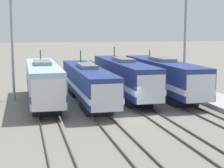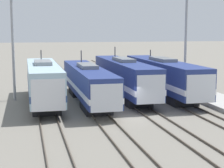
{
  "view_description": "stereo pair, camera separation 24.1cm",
  "coord_description": "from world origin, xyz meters",
  "px_view_note": "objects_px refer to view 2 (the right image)",
  "views": [
    {
      "loc": [
        -8.63,
        -29.72,
        7.36
      ],
      "look_at": [
        -0.94,
        2.2,
        2.62
      ],
      "focal_mm": 60.0,
      "sensor_mm": 36.0,
      "label": 1
    },
    {
      "loc": [
        -8.4,
        -29.77,
        7.36
      ],
      "look_at": [
        -0.94,
        2.2,
        2.62
      ],
      "focal_mm": 60.0,
      "sensor_mm": 36.0,
      "label": 2
    }
  ],
  "objects_px": {
    "locomotive_center_left": "(88,83)",
    "locomotive_far_right": "(164,77)",
    "locomotive_center_right": "(125,77)",
    "catenary_tower_right": "(186,36)",
    "locomotive_far_left": "(44,82)",
    "catenary_tower_left": "(13,37)"
  },
  "relations": [
    {
      "from": "locomotive_center_left",
      "to": "catenary_tower_left",
      "type": "xyz_separation_m",
      "value": [
        -7.35,
        3.25,
        4.67
      ]
    },
    {
      "from": "locomotive_far_left",
      "to": "catenary_tower_left",
      "type": "bearing_deg",
      "value": 133.99
    },
    {
      "from": "catenary_tower_right",
      "to": "locomotive_far_left",
      "type": "bearing_deg",
      "value": -169.64
    },
    {
      "from": "locomotive_far_left",
      "to": "locomotive_far_right",
      "type": "xyz_separation_m",
      "value": [
        13.36,
        1.75,
        -0.02
      ]
    },
    {
      "from": "locomotive_far_right",
      "to": "locomotive_center_right",
      "type": "bearing_deg",
      "value": 175.72
    },
    {
      "from": "locomotive_far_left",
      "to": "catenary_tower_right",
      "type": "bearing_deg",
      "value": 10.36
    },
    {
      "from": "locomotive_far_right",
      "to": "catenary_tower_left",
      "type": "bearing_deg",
      "value": 175.6
    },
    {
      "from": "catenary_tower_right",
      "to": "locomotive_center_right",
      "type": "bearing_deg",
      "value": -173.02
    },
    {
      "from": "locomotive_center_right",
      "to": "catenary_tower_right",
      "type": "distance_m",
      "value": 8.79
    },
    {
      "from": "locomotive_center_left",
      "to": "locomotive_center_right",
      "type": "xyz_separation_m",
      "value": [
        4.45,
        2.33,
        0.18
      ]
    },
    {
      "from": "locomotive_center_left",
      "to": "locomotive_far_right",
      "type": "xyz_separation_m",
      "value": [
        8.91,
        2.0,
        0.17
      ]
    },
    {
      "from": "locomotive_center_left",
      "to": "catenary_tower_left",
      "type": "distance_m",
      "value": 9.29
    },
    {
      "from": "locomotive_far_left",
      "to": "locomotive_center_left",
      "type": "height_order",
      "value": "locomotive_far_left"
    },
    {
      "from": "locomotive_far_left",
      "to": "locomotive_far_right",
      "type": "relative_size",
      "value": 0.85
    },
    {
      "from": "locomotive_center_right",
      "to": "catenary_tower_right",
      "type": "xyz_separation_m",
      "value": [
        7.51,
        0.92,
        4.49
      ]
    },
    {
      "from": "locomotive_far_left",
      "to": "locomotive_center_right",
      "type": "height_order",
      "value": "locomotive_center_right"
    },
    {
      "from": "locomotive_far_right",
      "to": "locomotive_center_left",
      "type": "bearing_deg",
      "value": -167.36
    },
    {
      "from": "locomotive_center_left",
      "to": "locomotive_center_right",
      "type": "relative_size",
      "value": 1.0
    },
    {
      "from": "locomotive_center_right",
      "to": "locomotive_far_right",
      "type": "distance_m",
      "value": 4.47
    },
    {
      "from": "catenary_tower_left",
      "to": "locomotive_far_right",
      "type": "bearing_deg",
      "value": -4.4
    },
    {
      "from": "catenary_tower_right",
      "to": "catenary_tower_left",
      "type": "bearing_deg",
      "value": 180.0
    },
    {
      "from": "locomotive_center_right",
      "to": "locomotive_center_left",
      "type": "bearing_deg",
      "value": -152.38
    }
  ]
}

